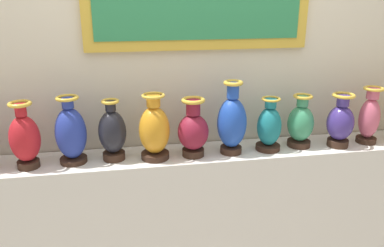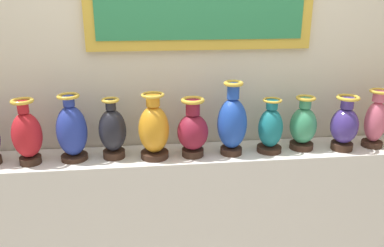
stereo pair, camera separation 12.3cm
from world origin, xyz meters
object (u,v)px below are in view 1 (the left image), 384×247
Objects in this scene: vase_indigo at (340,122)px; vase_rose at (369,117)px; vase_crimson at (25,138)px; vase_teal at (269,127)px; vase_sapphire at (232,122)px; vase_jade at (300,124)px; vase_onyx at (112,133)px; vase_amber at (154,130)px; vase_burgundy at (193,130)px; vase_cobalt at (71,133)px.

vase_rose reaches higher than vase_indigo.
vase_crimson is 1.14× the size of vase_teal.
vase_sapphire is 1.30× the size of vase_indigo.
vase_rose is at bearing 6.84° from vase_indigo.
vase_crimson is 0.85× the size of vase_sapphire.
vase_sapphire is 1.21× the size of vase_rose.
vase_teal is at bearing -174.40° from vase_jade.
vase_onyx reaches higher than vase_jade.
vase_amber is at bearing 179.34° from vase_indigo.
vase_indigo is (1.36, -0.04, -0.01)m from vase_onyx.
vase_jade is at bearing 2.64° from vase_burgundy.
vase_sapphire reaches higher than vase_onyx.
vase_cobalt is 1.14× the size of vase_indigo.
vase_crimson is 0.23m from vase_cobalt.
vase_burgundy is (0.22, -0.00, -0.01)m from vase_amber.
vase_burgundy is at bearing -179.37° from vase_sapphire.
vase_sapphire is 1.33× the size of vase_jade.
vase_amber is (0.69, 0.00, 0.00)m from vase_crimson.
vase_onyx is 0.98× the size of vase_rose.
vase_burgundy is (0.45, -0.03, -0.00)m from vase_onyx.
vase_indigo is at bearing -0.78° from vase_burgundy.
vase_burgundy is 0.23m from vase_sapphire.
vase_teal is 0.21m from vase_jade.
vase_jade is 0.24m from vase_indigo.
vase_teal is (1.37, 0.01, -0.03)m from vase_crimson.
vase_onyx is at bearing 173.16° from vase_amber.
vase_teal is 0.45m from vase_indigo.
vase_cobalt reaches higher than vase_burgundy.
vase_cobalt is at bearing -179.74° from vase_jade.
vase_onyx is at bearing 179.43° from vase_rose.
vase_teal is (0.68, 0.01, -0.03)m from vase_amber.
vase_onyx is 1.02× the size of vase_burgundy.
vase_crimson is 0.97× the size of vase_amber.
vase_burgundy is at bearing 179.22° from vase_indigo.
vase_crimson is 1.11× the size of vase_indigo.
vase_jade is (1.58, 0.03, -0.02)m from vase_crimson.
vase_onyx is 1.57m from vase_rose.
vase_amber is 1.34m from vase_rose.
vase_crimson is at bearing -176.12° from vase_onyx.
vase_cobalt reaches higher than vase_crimson.
vase_amber is at bearing -179.47° from vase_rose.
vase_rose is (0.45, -0.02, 0.02)m from vase_jade.
vase_amber reaches higher than vase_teal.
vase_amber reaches higher than vase_rose.
vase_onyx is 0.93× the size of vase_amber.
vase_amber is at bearing -3.08° from vase_cobalt.
vase_sapphire is (0.90, -0.02, 0.02)m from vase_cobalt.
vase_rose is at bearing 0.66° from vase_sapphire.
vase_cobalt is 1.59m from vase_indigo.
vase_indigo is 0.21m from vase_rose.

